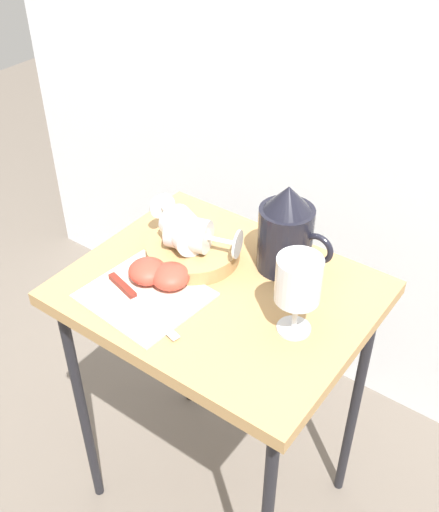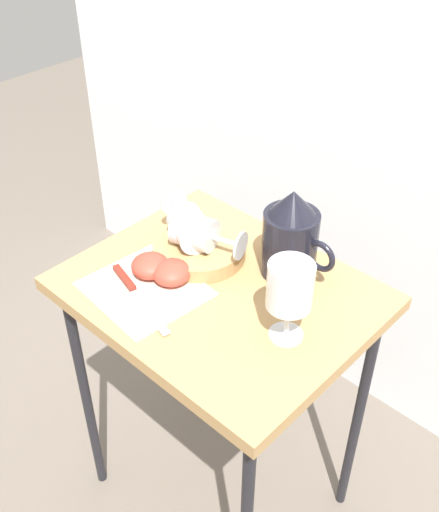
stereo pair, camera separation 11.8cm
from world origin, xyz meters
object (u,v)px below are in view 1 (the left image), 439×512
(table, at_px, (220,314))
(wine_glass_tipped_near, at_px, (191,234))
(wine_glass_tipped_far, at_px, (183,229))
(basket_tray, at_px, (193,251))
(pitcher, at_px, (286,236))
(wine_glass_upright, at_px, (298,283))
(knife, at_px, (132,296))
(apple_half_left, at_px, (148,271))
(apple_half_right, at_px, (170,276))

(table, xyz_separation_m, wine_glass_tipped_near, (-0.10, 0.03, 0.14))
(wine_glass_tipped_far, bearing_deg, table, -16.95)
(basket_tray, height_order, wine_glass_tipped_far, wine_glass_tipped_far)
(pitcher, height_order, wine_glass_tipped_near, pitcher)
(table, bearing_deg, wine_glass_tipped_near, 160.48)
(wine_glass_upright, height_order, knife, wine_glass_upright)
(apple_half_left, relative_size, knife, 0.35)
(table, distance_m, apple_half_left, 0.18)
(apple_half_left, bearing_deg, basket_tray, 77.79)
(wine_glass_upright, relative_size, apple_half_right, 2.09)
(wine_glass_tipped_far, distance_m, apple_half_left, 0.12)
(apple_half_right, bearing_deg, table, 33.29)
(pitcher, height_order, wine_glass_upright, pitcher)
(pitcher, distance_m, apple_half_left, 0.29)
(table, relative_size, apple_half_right, 9.18)
(wine_glass_tipped_far, height_order, apple_half_left, wine_glass_tipped_far)
(wine_glass_upright, distance_m, wine_glass_tipped_far, 0.31)
(pitcher, height_order, apple_half_left, pitcher)
(table, relative_size, pitcher, 3.72)
(table, height_order, wine_glass_tipped_near, wine_glass_tipped_near)
(basket_tray, bearing_deg, wine_glass_tipped_near, -63.62)
(wine_glass_tipped_far, bearing_deg, pitcher, 28.18)
(pitcher, xyz_separation_m, apple_half_left, (-0.20, -0.20, -0.05))
(basket_tray, bearing_deg, pitcher, 27.14)
(table, height_order, basket_tray, basket_tray)
(apple_half_left, distance_m, apple_half_right, 0.05)
(apple_half_right, bearing_deg, wine_glass_upright, 8.36)
(wine_glass_tipped_far, height_order, knife, wine_glass_tipped_far)
(pitcher, bearing_deg, wine_glass_tipped_near, -148.51)
(wine_glass_tipped_far, distance_m, knife, 0.18)
(apple_half_left, relative_size, apple_half_right, 1.00)
(apple_half_right, height_order, knife, apple_half_right)
(wine_glass_tipped_far, relative_size, apple_half_right, 2.13)
(wine_glass_upright, xyz_separation_m, apple_half_left, (-0.31, -0.05, -0.09))
(wine_glass_upright, height_order, apple_half_left, wine_glass_upright)
(basket_tray, bearing_deg, apple_half_left, -102.21)
(table, relative_size, wine_glass_tipped_near, 4.44)
(apple_half_left, bearing_deg, pitcher, 46.06)
(table, xyz_separation_m, apple_half_left, (-0.13, -0.07, 0.10))
(wine_glass_upright, xyz_separation_m, wine_glass_tipped_near, (-0.28, 0.05, -0.04))
(table, bearing_deg, apple_half_left, -152.13)
(basket_tray, bearing_deg, knife, -94.25)
(wine_glass_tipped_near, bearing_deg, wine_glass_tipped_far, 175.90)
(table, height_order, apple_half_right, apple_half_right)
(basket_tray, relative_size, wine_glass_upright, 1.22)
(basket_tray, bearing_deg, wine_glass_tipped_far, -140.98)
(apple_half_left, bearing_deg, table, 27.87)
(table, bearing_deg, apple_half_right, -146.71)
(wine_glass_tipped_near, bearing_deg, pitcher, 31.49)
(basket_tray, distance_m, pitcher, 0.20)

